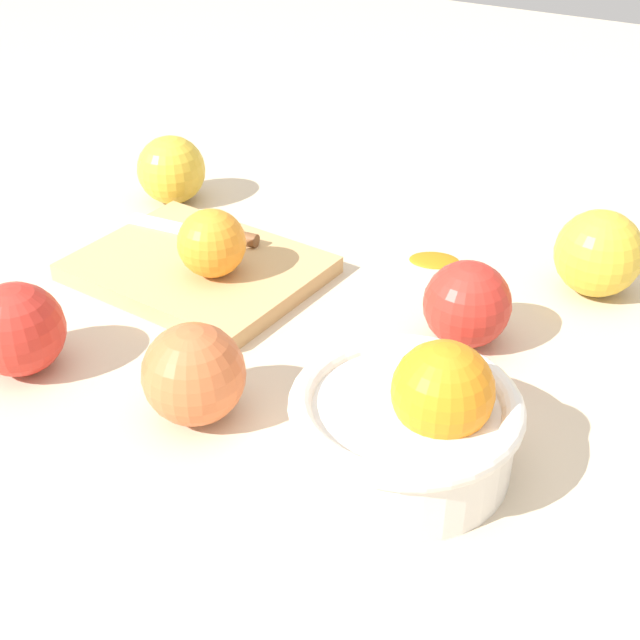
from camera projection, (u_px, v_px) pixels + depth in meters
ground_plane at (292, 305)px, 0.83m from camera, size 2.40×2.40×0.00m
bowl at (411, 421)px, 0.62m from camera, size 0.17×0.17×0.11m
cutting_board at (201, 266)px, 0.87m from camera, size 0.24×0.20×0.02m
orange_on_board at (212, 243)px, 0.83m from camera, size 0.07×0.07×0.07m
knife at (209, 233)px, 0.91m from camera, size 0.16×0.03×0.01m
apple_front_right at (171, 170)px, 1.00m from camera, size 0.08×0.08×0.08m
apple_back_center at (194, 374)px, 0.67m from camera, size 0.08×0.08×0.08m
apple_mid_left at (467, 304)px, 0.76m from camera, size 0.08×0.08×0.08m
apple_back_right at (17, 329)px, 0.72m from camera, size 0.08×0.08×0.08m
apple_front_left at (599, 253)px, 0.83m from camera, size 0.08×0.08×0.08m
citrus_peel at (435, 257)px, 0.90m from camera, size 0.06×0.05×0.01m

